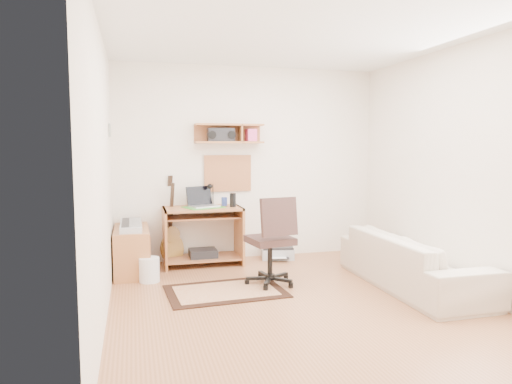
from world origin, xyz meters
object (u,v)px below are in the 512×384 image
object	(u,v)px
desk	(203,236)
sofa	(412,252)
cabinet	(132,250)
printer	(277,252)
task_chair	(270,240)

from	to	relation	value
desk	sofa	distance (m)	2.58
cabinet	printer	distance (m)	1.96
cabinet	sofa	bearing A→B (deg)	-24.95
cabinet	task_chair	bearing A→B (deg)	-31.14
desk	sofa	xyz separation A→B (m)	(2.07, -1.55, 0.01)
desk	task_chair	distance (m)	1.23
desk	cabinet	bearing A→B (deg)	-168.93
sofa	cabinet	bearing A→B (deg)	65.05
task_chair	sofa	xyz separation A→B (m)	(1.47, -0.48, -0.12)
cabinet	printer	xyz separation A→B (m)	(1.93, 0.26, -0.19)
desk	cabinet	world-z (taller)	desk
desk	printer	bearing A→B (deg)	4.45
desk	printer	world-z (taller)	desk
desk	sofa	bearing A→B (deg)	-36.92
printer	sofa	bearing A→B (deg)	-46.30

